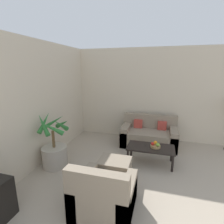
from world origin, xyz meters
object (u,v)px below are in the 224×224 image
object	(u,v)px
potted_palm	(54,150)
coffee_table	(151,149)
sofa_loveseat	(149,135)
armchair	(104,195)
apple_red	(152,144)
apple_green	(158,145)
orange_fruit	(155,143)
fruit_bowl	(155,146)
ottoman	(115,170)

from	to	relation	value
potted_palm	coffee_table	size ratio (longest dim) A/B	1.17
sofa_loveseat	armchair	size ratio (longest dim) A/B	1.74
sofa_loveseat	apple_red	bearing A→B (deg)	-82.24
apple_green	orange_fruit	distance (m)	0.11
apple_red	armchair	bearing A→B (deg)	-110.59
coffee_table	fruit_bowl	xyz separation A→B (m)	(0.10, 0.00, 0.07)
sofa_loveseat	apple_green	bearing A→B (deg)	-76.25
sofa_loveseat	coffee_table	distance (m)	1.01
fruit_bowl	ottoman	size ratio (longest dim) A/B	0.37
apple_green	orange_fruit	size ratio (longest dim) A/B	0.99
coffee_table	apple_green	size ratio (longest dim) A/B	12.43
coffee_table	orange_fruit	distance (m)	0.18
armchair	coffee_table	bearing A→B (deg)	70.43
sofa_loveseat	fruit_bowl	xyz separation A→B (m)	(0.21, -1.00, 0.14)
sofa_loveseat	apple_red	world-z (taller)	sofa_loveseat
apple_green	armchair	bearing A→B (deg)	-114.62
apple_green	ottoman	size ratio (longest dim) A/B	0.14
potted_palm	sofa_loveseat	bearing A→B (deg)	41.41
fruit_bowl	apple_red	bearing A→B (deg)	-177.42
orange_fruit	fruit_bowl	bearing A→B (deg)	-83.83
apple_green	fruit_bowl	bearing A→B (deg)	142.68
fruit_bowl	ottoman	bearing A→B (deg)	-131.61
sofa_loveseat	apple_green	size ratio (longest dim) A/B	17.97
fruit_bowl	apple_green	distance (m)	0.09
fruit_bowl	orange_fruit	xyz separation A→B (m)	(-0.01, 0.06, 0.07)
sofa_loveseat	apple_green	xyz separation A→B (m)	(0.25, -1.04, 0.21)
fruit_bowl	coffee_table	bearing A→B (deg)	-177.81
armchair	ottoman	xyz separation A→B (m)	(-0.05, 0.80, -0.06)
ottoman	apple_red	bearing A→B (deg)	51.09
potted_palm	apple_red	xyz separation A→B (m)	(2.05, 0.68, 0.11)
apple_green	orange_fruit	bearing A→B (deg)	119.54
apple_green	sofa_loveseat	bearing A→B (deg)	103.75
apple_red	ottoman	size ratio (longest dim) A/B	0.12
fruit_bowl	potted_palm	bearing A→B (deg)	-162.03
coffee_table	ottoman	xyz separation A→B (m)	(-0.62, -0.81, -0.14)
potted_palm	ottoman	distance (m)	1.41
potted_palm	sofa_loveseat	distance (m)	2.55
sofa_loveseat	ottoman	bearing A→B (deg)	-105.91
apple_red	ottoman	world-z (taller)	apple_red
coffee_table	fruit_bowl	distance (m)	0.13
potted_palm	apple_red	distance (m)	2.17
fruit_bowl	apple_red	size ratio (longest dim) A/B	3.16
potted_palm	orange_fruit	bearing A→B (deg)	19.49
sofa_loveseat	apple_green	distance (m)	1.09
fruit_bowl	orange_fruit	size ratio (longest dim) A/B	2.63
fruit_bowl	apple_red	xyz separation A→B (m)	(-0.07, -0.00, 0.06)
sofa_loveseat	fruit_bowl	bearing A→B (deg)	-78.41
sofa_loveseat	orange_fruit	world-z (taller)	sofa_loveseat
potted_palm	apple_red	bearing A→B (deg)	18.45
fruit_bowl	ottoman	xyz separation A→B (m)	(-0.72, -0.81, -0.21)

